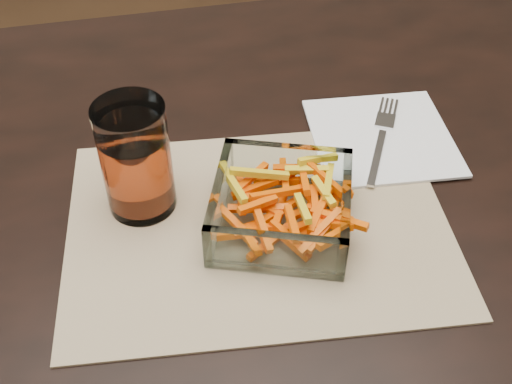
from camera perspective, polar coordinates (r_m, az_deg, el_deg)
The scene contains 6 objects.
dining_table at distance 0.89m, azimuth -0.50°, elevation -2.51°, with size 1.60×0.90×0.75m.
placemat at distance 0.76m, azimuth 0.22°, elevation -2.95°, with size 0.45×0.33×0.00m, color tan.
glass_bowl at distance 0.74m, azimuth 2.25°, elevation -1.54°, with size 0.20×0.20×0.06m.
tumbler at distance 0.75m, azimuth -10.58°, elevation 2.61°, with size 0.08×0.08×0.14m.
napkin at distance 0.89m, azimuth 11.11°, elevation 4.83°, with size 0.19×0.19×0.00m, color white.
fork at distance 0.89m, azimuth 11.12°, elevation 4.91°, with size 0.11×0.18×0.00m.
Camera 1 is at (-0.12, -0.60, 1.31)m, focal length 45.00 mm.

